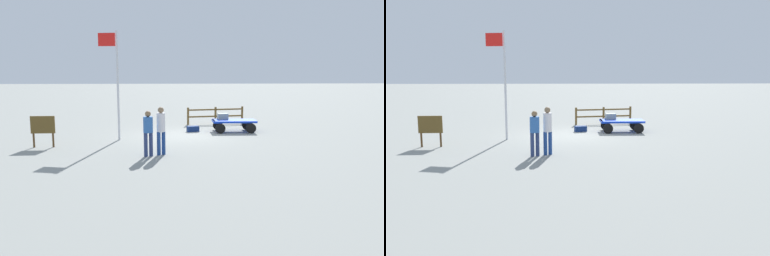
{
  "view_description": "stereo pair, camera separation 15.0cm",
  "coord_description": "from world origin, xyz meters",
  "views": [
    {
      "loc": [
        0.36,
        18.61,
        3.22
      ],
      "look_at": [
        -0.18,
        6.0,
        1.27
      ],
      "focal_mm": 36.93,
      "sensor_mm": 36.0,
      "label": 1
    },
    {
      "loc": [
        0.21,
        18.61,
        3.22
      ],
      "look_at": [
        -0.18,
        6.0,
        1.27
      ],
      "focal_mm": 36.93,
      "sensor_mm": 36.0,
      "label": 2
    }
  ],
  "objects": [
    {
      "name": "wooden_fence",
      "position": [
        -1.95,
        -3.8,
        0.56
      ],
      "size": [
        3.29,
        0.67,
        0.97
      ],
      "color": "brown",
      "rests_on": "ground"
    },
    {
      "name": "flagpole",
      "position": [
        2.97,
        1.06,
        2.82
      ],
      "size": [
        0.86,
        0.19,
        4.79
      ],
      "color": "silver",
      "rests_on": "ground"
    },
    {
      "name": "worker_trailing",
      "position": [
        0.89,
        4.23,
        1.02
      ],
      "size": [
        0.42,
        0.42,
        1.78
      ],
      "color": "navy",
      "rests_on": "ground"
    },
    {
      "name": "worker_lead",
      "position": [
        1.34,
        4.48,
        0.98
      ],
      "size": [
        0.46,
        0.46,
        1.67
      ],
      "color": "navy",
      "rests_on": "ground"
    },
    {
      "name": "suitcase_olive",
      "position": [
        -2.07,
        -1.29,
        0.74
      ],
      "size": [
        0.54,
        0.44,
        0.3
      ],
      "color": "gray",
      "rests_on": "luggage_cart"
    },
    {
      "name": "suitcase_grey",
      "position": [
        -0.53,
        -1.06,
        0.14
      ],
      "size": [
        0.65,
        0.45,
        0.28
      ],
      "color": "navy",
      "rests_on": "ground"
    },
    {
      "name": "signboard",
      "position": [
        5.71,
        2.63,
        0.83
      ],
      "size": [
        0.96,
        0.11,
        1.28
      ],
      "color": "#4C3319",
      "rests_on": "ground"
    },
    {
      "name": "ground_plane",
      "position": [
        0.0,
        0.0,
        0.0
      ],
      "size": [
        120.0,
        120.0,
        0.0
      ],
      "primitive_type": "plane",
      "color": "gray"
    },
    {
      "name": "luggage_cart",
      "position": [
        -2.58,
        -0.97,
        0.45
      ],
      "size": [
        2.18,
        1.26,
        0.59
      ],
      "color": "blue",
      "rests_on": "ground"
    }
  ]
}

